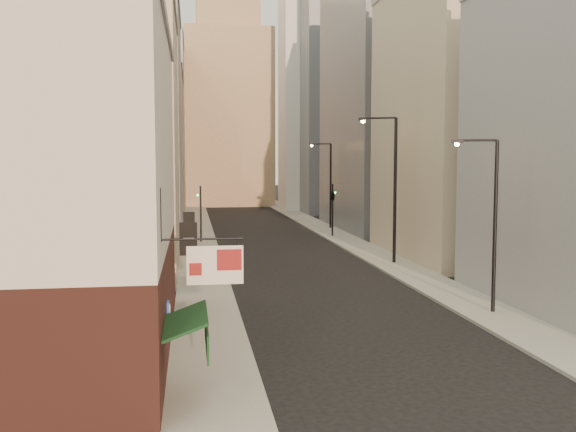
# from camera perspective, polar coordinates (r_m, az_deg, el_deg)

# --- Properties ---
(sidewalk_left) EXTENTS (3.00, 140.00, 0.15)m
(sidewalk_left) POSITION_cam_1_polar(r_m,az_deg,el_deg) (70.42, -8.03, -0.91)
(sidewalk_left) COLOR gray
(sidewalk_left) RESTS_ON ground
(sidewalk_right) EXTENTS (3.00, 140.00, 0.15)m
(sidewalk_right) POSITION_cam_1_polar(r_m,az_deg,el_deg) (71.73, 2.41, -0.76)
(sidewalk_right) COLOR gray
(sidewalk_right) RESTS_ON ground
(near_building_left) EXTENTS (8.30, 23.04, 12.30)m
(near_building_left) POSITION_cam_1_polar(r_m,az_deg,el_deg) (24.40, -17.67, 2.14)
(near_building_left) COLOR #572A24
(near_building_left) RESTS_ON ground
(left_bldg_beige) EXTENTS (8.00, 12.00, 16.00)m
(left_bldg_beige) POSITION_cam_1_polar(r_m,az_deg,el_deg) (41.37, -15.43, 5.95)
(left_bldg_beige) COLOR #BBA98C
(left_bldg_beige) RESTS_ON ground
(left_bldg_grey) EXTENTS (8.00, 16.00, 20.00)m
(left_bldg_grey) POSITION_cam_1_polar(r_m,az_deg,el_deg) (57.35, -13.57, 7.63)
(left_bldg_grey) COLOR gray
(left_bldg_grey) RESTS_ON ground
(left_bldg_tan) EXTENTS (8.00, 18.00, 17.00)m
(left_bldg_tan) POSITION_cam_1_polar(r_m,az_deg,el_deg) (75.24, -12.36, 5.81)
(left_bldg_tan) COLOR #9E805E
(left_bldg_tan) RESTS_ON ground
(left_bldg_wingrid) EXTENTS (8.00, 20.00, 24.00)m
(left_bldg_wingrid) POSITION_cam_1_polar(r_m,az_deg,el_deg) (95.32, -11.61, 7.70)
(left_bldg_wingrid) COLOR gray
(left_bldg_wingrid) RESTS_ON ground
(right_bldg_beige) EXTENTS (8.00, 16.00, 20.00)m
(right_bldg_beige) POSITION_cam_1_polar(r_m,az_deg,el_deg) (49.05, 14.54, 8.11)
(right_bldg_beige) COLOR #BBA98C
(right_bldg_beige) RESTS_ON ground
(right_bldg_wingrid) EXTENTS (8.00, 20.00, 26.00)m
(right_bldg_wingrid) POSITION_cam_1_polar(r_m,az_deg,el_deg) (68.08, 7.88, 9.79)
(right_bldg_wingrid) COLOR gray
(right_bldg_wingrid) RESTS_ON ground
(highrise) EXTENTS (21.00, 23.00, 51.20)m
(highrise) POSITION_cam_1_polar(r_m,az_deg,el_deg) (98.18, 6.65, 15.72)
(highrise) COLOR gray
(highrise) RESTS_ON ground
(clock_tower) EXTENTS (14.00, 14.00, 44.90)m
(clock_tower) POSITION_cam_1_polar(r_m,az_deg,el_deg) (107.76, -5.38, 10.44)
(clock_tower) COLOR #9E805E
(clock_tower) RESTS_ON ground
(white_tower) EXTENTS (8.00, 8.00, 41.50)m
(white_tower) POSITION_cam_1_polar(r_m,az_deg,el_deg) (95.34, 1.87, 11.78)
(white_tower) COLOR silver
(white_tower) RESTS_ON ground
(streetlamp_near) EXTENTS (2.08, 0.73, 8.10)m
(streetlamp_near) POSITION_cam_1_polar(r_m,az_deg,el_deg) (30.80, 17.56, 0.06)
(streetlamp_near) COLOR black
(streetlamp_near) RESTS_ON ground
(streetlamp_mid) EXTENTS (2.52, 1.15, 10.12)m
(streetlamp_mid) POSITION_cam_1_polar(r_m,az_deg,el_deg) (44.45, 9.17, 3.11)
(streetlamp_mid) COLOR black
(streetlamp_mid) RESTS_ON ground
(streetlamp_far) EXTENTS (2.34, 0.60, 9.00)m
(streetlamp_far) POSITION_cam_1_polar(r_m,az_deg,el_deg) (67.39, 3.61, 3.19)
(streetlamp_far) COLOR black
(streetlamp_far) RESTS_ON ground
(traffic_light_left) EXTENTS (0.52, 0.38, 5.00)m
(traffic_light_left) POSITION_cam_1_polar(r_m,az_deg,el_deg) (56.00, -7.78, 0.97)
(traffic_light_left) COLOR black
(traffic_light_left) RESTS_ON ground
(traffic_light_right) EXTENTS (0.83, 0.83, 5.00)m
(traffic_light_right) POSITION_cam_1_polar(r_m,az_deg,el_deg) (60.09, 3.99, 1.79)
(traffic_light_right) COLOR black
(traffic_light_right) RESTS_ON ground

